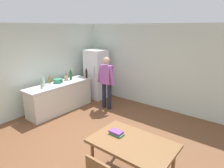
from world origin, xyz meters
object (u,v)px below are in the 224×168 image
bottle_wine_dark (86,74)px  book_stack (116,133)px  bottle_oil_amber (50,80)px  bottle_vinegar_tall (41,84)px  bottle_wine_green (71,75)px  utensil_jar (66,78)px  refrigerator (96,74)px  bottle_water_clear (44,82)px  cooking_pot (58,81)px  person (106,80)px  dining_table (132,146)px

bottle_wine_dark → book_stack: (2.87, -2.09, -0.26)m
bottle_oil_amber → bottle_vinegar_tall: size_ratio=0.88×
bottle_vinegar_tall → bottle_wine_green: size_ratio=0.94×
utensil_jar → bottle_wine_dark: 0.71m
refrigerator → bottle_water_clear: bearing=-96.0°
cooking_pot → book_stack: cooking_pot is taller
utensil_jar → book_stack: bearing=-24.6°
bottle_oil_amber → bottle_wine_dark: size_ratio=0.82×
bottle_wine_green → utensil_jar: bearing=-108.9°
person → bottle_wine_green: person is taller
person → bottle_oil_amber: 1.77m
book_stack → bottle_wine_green: bearing=152.7°
person → bottle_wine_dark: bearing=-178.1°
bottle_wine_dark → bottle_oil_amber: bearing=-109.2°
bottle_oil_amber → bottle_water_clear: bearing=-67.2°
bottle_oil_amber → book_stack: size_ratio=1.05×
bottle_water_clear → dining_table: bearing=-10.4°
bottle_water_clear → bottle_oil_amber: bearing=112.8°
bottle_water_clear → bottle_vinegar_tall: bearing=-48.8°
bottle_wine_dark → bottle_wine_green: (-0.24, -0.49, 0.00)m
bottle_oil_amber → dining_table: bearing=-14.4°
dining_table → bottle_vinegar_tall: bottle_vinegar_tall is taller
cooking_pot → bottle_wine_green: bottle_wine_green is taller
bottle_water_clear → book_stack: bearing=-11.1°
dining_table → bottle_wine_green: (-3.46, 1.63, 0.37)m
dining_table → utensil_jar: size_ratio=4.37×
refrigerator → bottle_wine_dark: refrigerator is taller
bottle_oil_amber → bottle_wine_dark: bottle_wine_dark is taller
bottle_oil_amber → bottle_wine_green: (0.17, 0.70, 0.03)m
dining_table → book_stack: (-0.35, 0.02, 0.11)m
refrigerator → dining_table: bearing=-39.3°
cooking_pot → bottle_water_clear: 0.49m
bottle_oil_amber → cooking_pot: bearing=54.4°
bottle_wine_dark → bottle_vinegar_tall: size_ratio=1.06×
person → bottle_oil_amber: (-1.29, -1.22, 0.04)m
cooking_pot → person: bearing=41.6°
utensil_jar → bottle_wine_dark: size_ratio=0.94×
bottle_wine_green → bottle_vinegar_tall: bearing=-85.0°
utensil_jar → bottle_water_clear: bearing=-90.0°
dining_table → bottle_wine_green: size_ratio=4.12×
bottle_water_clear → bottle_wine_dark: bottle_wine_dark is taller
dining_table → bottle_vinegar_tall: bearing=172.1°
refrigerator → bottle_wine_green: bearing=-98.7°
dining_table → person: bearing=137.6°
utensil_jar → bottle_oil_amber: (-0.12, -0.54, 0.04)m
refrigerator → bottle_wine_dark: 0.61m
cooking_pot → bottle_wine_green: bearing=86.8°
utensil_jar → refrigerator: bearing=80.0°
bottle_oil_amber → bottle_wine_green: bearing=76.1°
utensil_jar → book_stack: 3.48m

